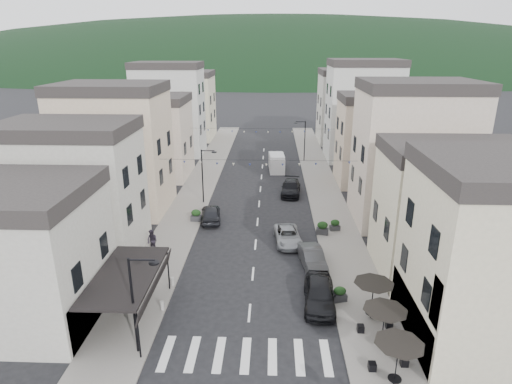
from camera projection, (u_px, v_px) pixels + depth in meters
ground at (243, 382)px, 22.11m from camera, size 700.00×700.00×0.00m
sidewalk_left at (200, 185)px, 52.56m from camera, size 4.00×76.00×0.12m
sidewalk_right at (322, 187)px, 52.02m from camera, size 4.00×76.00×0.12m
hill_backdrop at (271, 68)px, 305.21m from camera, size 640.00×360.00×70.00m
bistro_building at (508, 264)px, 23.72m from camera, size 10.00×8.00×10.00m
boutique_awning at (130, 277)px, 26.07m from camera, size 3.77×7.50×3.28m
buildings_row_left at (152, 127)px, 56.25m from camera, size 10.20×54.16×14.00m
buildings_row_right at (376, 129)px, 54.04m from camera, size 10.20×54.16×14.50m
cafe_terrace at (385, 314)px, 23.70m from camera, size 2.50×8.10×2.53m
streetlamp_left_near at (137, 296)px, 22.99m from camera, size 1.70×0.56×6.00m
streetlamp_left_far at (205, 171)px, 45.64m from camera, size 1.70×0.56×6.00m
streetlamp_right_far at (303, 137)px, 62.21m from camera, size 1.70×0.56×6.00m
bollards at (249, 312)px, 27.16m from camera, size 11.66×10.26×0.60m
bunting_near at (258, 164)px, 41.01m from camera, size 19.00×0.28×0.62m
bunting_far at (262, 131)px, 56.11m from camera, size 19.00×0.28×0.62m
parked_car_a at (319, 293)px, 28.37m from camera, size 2.34×5.17×1.72m
parked_car_b at (313, 258)px, 33.30m from camera, size 2.17×4.66×1.48m
parked_car_c at (288, 236)px, 37.34m from camera, size 2.62×4.89×1.31m
parked_car_d at (291, 188)px, 49.43m from camera, size 2.58×5.37×1.51m
parked_car_e at (211, 213)px, 41.96m from camera, size 2.44×4.77×1.55m
delivery_van at (277, 162)px, 58.59m from camera, size 2.25×5.07×2.38m
pedestrian_a at (154, 256)px, 33.02m from camera, size 0.73×0.59×1.75m
pedestrian_b at (152, 241)px, 35.38m from camera, size 1.16×1.05×1.94m
planter_la at (126, 303)px, 27.70m from camera, size 1.09×0.78×1.10m
planter_lb at (196, 215)px, 41.71m from camera, size 1.08×0.63×1.18m
planter_ra at (340, 294)px, 28.72m from camera, size 1.06×0.76×1.07m
planter_rb at (322, 228)px, 38.80m from camera, size 1.18×0.79×1.23m
planter_rc at (335, 225)px, 39.63m from camera, size 1.02×0.68×1.05m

